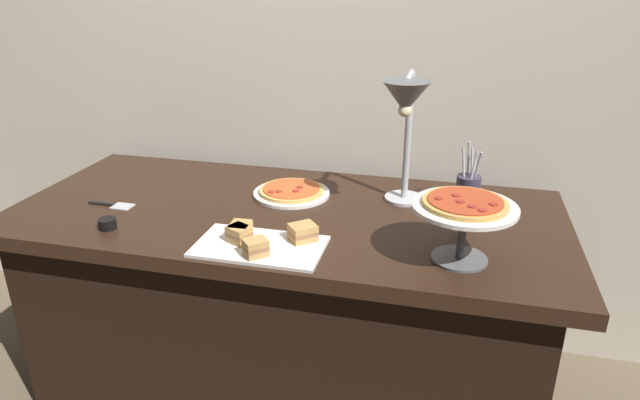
# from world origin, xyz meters

# --- Properties ---
(ground_plane) EXTENTS (8.00, 8.00, 0.00)m
(ground_plane) POSITION_xyz_m (0.00, 0.00, 0.00)
(ground_plane) COLOR brown
(back_wall) EXTENTS (4.40, 0.04, 2.40)m
(back_wall) POSITION_xyz_m (0.00, 0.50, 1.20)
(back_wall) COLOR beige
(back_wall) RESTS_ON ground_plane
(buffet_table) EXTENTS (1.90, 0.84, 0.76)m
(buffet_table) POSITION_xyz_m (0.00, 0.00, 0.39)
(buffet_table) COLOR black
(buffet_table) RESTS_ON ground_plane
(heat_lamp) EXTENTS (0.15, 0.31, 0.47)m
(heat_lamp) POSITION_xyz_m (0.39, 0.05, 1.12)
(heat_lamp) COLOR #B7BABF
(heat_lamp) RESTS_ON buffet_table
(pizza_plate_front) EXTENTS (0.28, 0.28, 0.03)m
(pizza_plate_front) POSITION_xyz_m (-0.02, 0.14, 0.77)
(pizza_plate_front) COLOR white
(pizza_plate_front) RESTS_ON buffet_table
(pizza_plate_center) EXTENTS (0.29, 0.29, 0.19)m
(pizza_plate_center) POSITION_xyz_m (0.59, -0.22, 0.91)
(pizza_plate_center) COLOR #595B60
(pizza_plate_center) RESTS_ON buffet_table
(sandwich_platter) EXTENTS (0.39, 0.22, 0.06)m
(sandwich_platter) POSITION_xyz_m (0.01, -0.28, 0.78)
(sandwich_platter) COLOR white
(sandwich_platter) RESTS_ON buffet_table
(sauce_cup_near) EXTENTS (0.06, 0.06, 0.03)m
(sauce_cup_near) POSITION_xyz_m (-0.51, -0.28, 0.78)
(sauce_cup_near) COLOR black
(sauce_cup_near) RESTS_ON buffet_table
(utensil_holder) EXTENTS (0.08, 0.08, 0.23)m
(utensil_holder) POSITION_xyz_m (0.61, 0.20, 0.82)
(utensil_holder) COLOR #383347
(utensil_holder) RESTS_ON buffet_table
(serving_spatula) EXTENTS (0.17, 0.06, 0.01)m
(serving_spatula) POSITION_xyz_m (-0.60, -0.11, 0.76)
(serving_spatula) COLOR #B7BABF
(serving_spatula) RESTS_ON buffet_table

